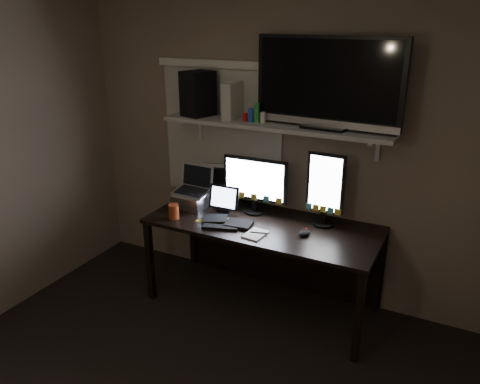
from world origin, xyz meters
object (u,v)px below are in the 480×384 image
Objects in this scene: tablet at (225,199)px; mouse at (305,233)px; monitor_portrait at (325,190)px; speaker at (198,94)px; desk at (268,237)px; laptop at (191,188)px; cup at (174,212)px; monitor_landscape at (255,185)px; keyboard at (227,222)px; tv at (328,83)px; game_console at (233,101)px.

mouse is at bearing -11.91° from tablet.
tablet is (-0.80, -0.10, -0.18)m from monitor_portrait.
desk is at bearing 11.53° from speaker.
laptop is 0.77m from speaker.
cup reaches higher than desk.
laptop is at bearing -168.92° from monitor_portrait.
monitor_landscape is 2.09× the size of tablet.
tablet is at bearing 10.63° from laptop.
monitor_landscape is 0.28m from tablet.
monitor_portrait is 5.38× the size of mouse.
speaker reaches higher than keyboard.
speaker reaches higher than cup.
cup is at bearing -134.99° from tablet.
monitor_landscape reaches higher than laptop.
tv is 0.78m from game_console.
monitor_landscape is at bearing 19.90° from tablet.
desk is 0.79m from cup.
tv reaches higher than monitor_landscape.
game_console is (-0.22, 0.04, 0.65)m from monitor_landscape.
laptop is (-0.42, 0.15, 0.16)m from keyboard.
tv is (0.54, 0.03, 0.83)m from monitor_landscape.
speaker is (-0.52, 0.02, 0.69)m from monitor_landscape.
monitor_landscape is at bearing 163.10° from desk.
keyboard is 0.47m from laptop.
desk is 0.48m from tablet.
mouse is 1.04m from laptop.
monitor_landscape reaches higher than desk.
speaker is (-0.67, 0.07, 1.10)m from desk.
monitor_portrait reaches higher than laptop.
keyboard is 0.26m from tablet.
mouse is 0.38× the size of game_console.
monitor_portrait reaches higher than desk.
tv is at bearing 10.26° from keyboard.
tv is 3.78× the size of game_console.
monitor_landscape reaches higher than cup.
monitor_landscape is 0.68m from cup.
tablet reaches higher than desk.
keyboard is 1.18× the size of speaker.
keyboard is 1.23× the size of laptop.
laptop is 0.96× the size of speaker.
speaker is (-1.03, 0.25, 0.91)m from mouse.
monitor_landscape is 1.58× the size of laptop.
tablet is at bearing -96.98° from game_console.
laptop is at bearing 143.19° from keyboard.
speaker is at bearing 90.20° from cup.
cup reaches higher than mouse.
tablet is 0.43m from cup.
tablet is (-0.38, -0.05, 0.29)m from desk.
laptop is 1.21× the size of game_console.
laptop is at bearing -172.66° from tablet.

